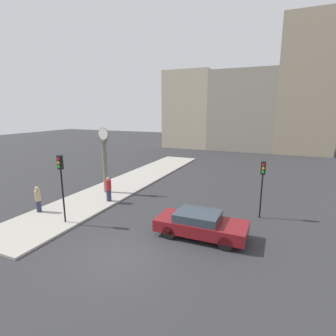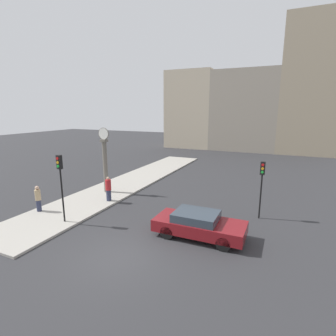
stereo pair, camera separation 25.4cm
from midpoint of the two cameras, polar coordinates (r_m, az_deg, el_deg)
ground_plane at (r=12.18m, az=-10.11°, el=-18.52°), size 120.00×120.00×0.00m
sidewalk_corner at (r=23.50m, az=-7.56°, el=-2.85°), size 3.97×25.41×0.12m
building_row at (r=43.05m, az=18.13°, el=13.54°), size 25.24×5.00×18.84m
sedan_car at (r=13.43m, az=7.25°, el=-12.04°), size 4.48×1.89×1.29m
traffic_light_near at (r=15.24m, az=-21.93°, el=-1.35°), size 0.26×0.24×3.78m
traffic_light_far at (r=15.91m, az=20.20°, el=-2.05°), size 0.26×0.24×3.40m
street_clock at (r=20.11m, az=-13.20°, el=1.47°), size 0.88×0.43×4.87m
pedestrian_red_top at (r=18.40m, az=-12.46°, el=-4.47°), size 0.39×0.39×1.69m
pedestrian_tan_coat at (r=17.97m, az=-26.06°, el=-5.98°), size 0.34×0.34×1.61m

